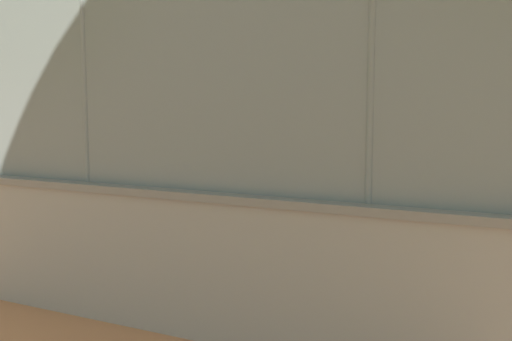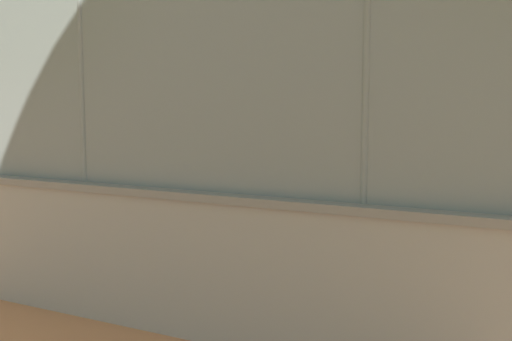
{
  "view_description": "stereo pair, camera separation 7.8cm",
  "coord_description": "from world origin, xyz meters",
  "px_view_note": "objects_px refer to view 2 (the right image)",
  "views": [
    {
      "loc": [
        -8.53,
        15.71,
        2.4
      ],
      "look_at": [
        -2.74,
        5.45,
        1.07
      ],
      "focal_mm": 42.8,
      "sensor_mm": 36.0,
      "label": 1
    },
    {
      "loc": [
        -8.6,
        15.67,
        2.4
      ],
      "look_at": [
        -2.74,
        5.45,
        1.07
      ],
      "focal_mm": 42.8,
      "sensor_mm": 36.0,
      "label": 2
    }
  ],
  "objects_px": {
    "player_near_wall_returning": "(453,167)",
    "courtside_bench": "(268,263)",
    "sports_ball": "(393,177)",
    "player_foreground_swinging": "(273,154)"
  },
  "relations": [
    {
      "from": "player_near_wall_returning",
      "to": "courtside_bench",
      "type": "xyz_separation_m",
      "value": [
        0.67,
        6.98,
        -0.55
      ]
    },
    {
      "from": "player_near_wall_returning",
      "to": "sports_ball",
      "type": "relative_size",
      "value": 11.04
    },
    {
      "from": "player_near_wall_returning",
      "to": "player_foreground_swinging",
      "type": "distance_m",
      "value": 5.96
    },
    {
      "from": "sports_ball",
      "to": "player_foreground_swinging",
      "type": "bearing_deg",
      "value": -42.65
    },
    {
      "from": "player_foreground_swinging",
      "to": "sports_ball",
      "type": "relative_size",
      "value": 10.08
    },
    {
      "from": "player_near_wall_returning",
      "to": "sports_ball",
      "type": "height_order",
      "value": "player_near_wall_returning"
    },
    {
      "from": "player_near_wall_returning",
      "to": "player_foreground_swinging",
      "type": "bearing_deg",
      "value": -21.81
    },
    {
      "from": "sports_ball",
      "to": "courtside_bench",
      "type": "xyz_separation_m",
      "value": [
        0.08,
        4.65,
        -0.56
      ]
    },
    {
      "from": "player_foreground_swinging",
      "to": "sports_ball",
      "type": "height_order",
      "value": "player_foreground_swinging"
    },
    {
      "from": "player_foreground_swinging",
      "to": "courtside_bench",
      "type": "height_order",
      "value": "player_foreground_swinging"
    }
  ]
}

